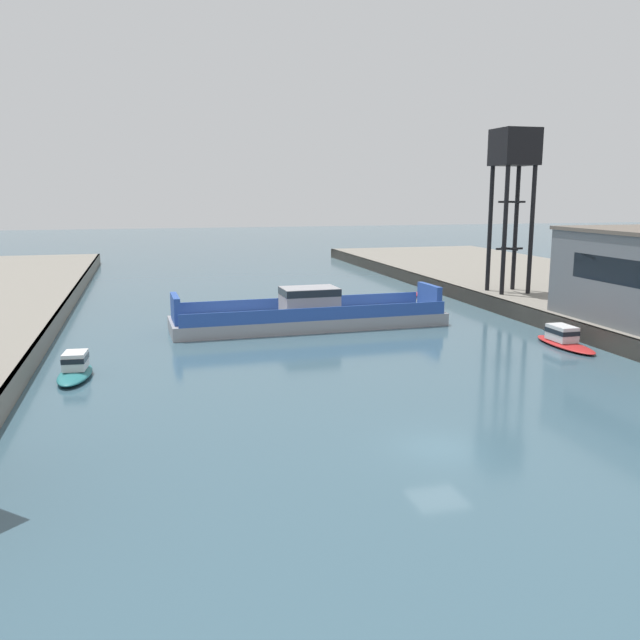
# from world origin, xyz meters

# --- Properties ---
(ground_plane) EXTENTS (400.00, 400.00, 0.00)m
(ground_plane) POSITION_xyz_m (0.00, 0.00, 0.00)
(ground_plane) COLOR #385666
(chain_ferry) EXTENTS (24.03, 6.69, 3.49)m
(chain_ferry) POSITION_xyz_m (0.93, 28.74, 1.06)
(chain_ferry) COLOR #939399
(chain_ferry) RESTS_ON ground
(moored_boat_near_left) EXTENTS (1.73, 4.97, 0.87)m
(moored_boat_near_left) POSITION_xyz_m (17.22, 42.06, 0.20)
(moored_boat_near_left) COLOR red
(moored_boat_near_left) RESTS_ON ground
(moored_boat_near_right) EXTENTS (2.41, 5.53, 1.62)m
(moored_boat_near_right) POSITION_xyz_m (-17.29, 16.75, 0.60)
(moored_boat_near_right) COLOR #237075
(moored_boat_near_right) RESTS_ON ground
(moored_boat_mid_left) EXTENTS (2.08, 6.73, 1.56)m
(moored_boat_mid_left) POSITION_xyz_m (17.97, 16.66, 0.60)
(moored_boat_mid_left) COLOR red
(moored_boat_mid_left) RESTS_ON ground
(crane_tower) EXTENTS (3.85, 3.85, 16.24)m
(crane_tower) POSITION_xyz_m (23.18, 33.99, 14.65)
(crane_tower) COLOR black
(crane_tower) RESTS_ON quay_right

